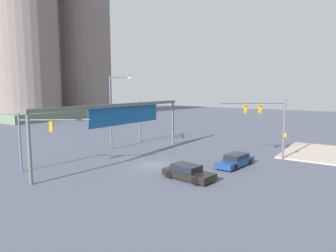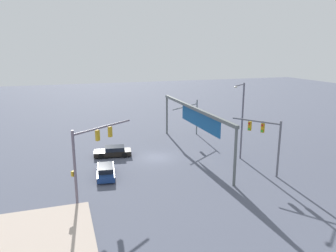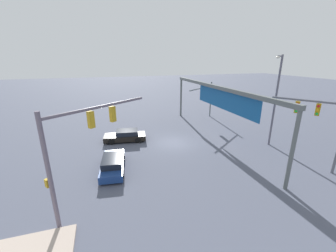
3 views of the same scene
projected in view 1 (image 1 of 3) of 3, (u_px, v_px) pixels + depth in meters
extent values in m
plane|color=#4E5364|center=(156.00, 165.00, 29.50)|extent=(174.48, 174.48, 0.00)
cylinder|color=slate|center=(140.00, 121.00, 42.55)|extent=(0.21, 0.21, 5.84)
cylinder|color=slate|center=(138.00, 104.00, 39.69)|extent=(4.31, 3.05, 0.16)
cube|color=#B88E11|center=(138.00, 108.00, 40.53)|extent=(0.41, 0.40, 0.95)
cylinder|color=red|center=(140.00, 106.00, 40.49)|extent=(0.20, 0.16, 0.20)
cylinder|color=orange|center=(140.00, 108.00, 40.53)|extent=(0.20, 0.16, 0.20)
cylinder|color=green|center=(140.00, 110.00, 40.57)|extent=(0.20, 0.16, 0.20)
cube|color=#B88E11|center=(137.00, 109.00, 39.14)|extent=(0.41, 0.40, 0.95)
cylinder|color=red|center=(139.00, 106.00, 39.10)|extent=(0.20, 0.16, 0.20)
cylinder|color=orange|center=(139.00, 109.00, 39.14)|extent=(0.20, 0.16, 0.20)
cylinder|color=green|center=(139.00, 111.00, 39.18)|extent=(0.20, 0.16, 0.20)
cylinder|color=slate|center=(284.00, 130.00, 31.44)|extent=(0.23, 0.23, 6.42)
cylinder|color=slate|center=(253.00, 103.00, 30.94)|extent=(4.14, 5.53, 0.17)
cube|color=gold|center=(260.00, 109.00, 31.05)|extent=(0.40, 0.41, 0.95)
cylinder|color=red|center=(261.00, 106.00, 30.85)|extent=(0.17, 0.20, 0.20)
cylinder|color=orange|center=(260.00, 109.00, 30.89)|extent=(0.17, 0.20, 0.20)
cylinder|color=green|center=(260.00, 112.00, 30.93)|extent=(0.17, 0.20, 0.20)
cube|color=gold|center=(245.00, 109.00, 30.98)|extent=(0.40, 0.41, 0.95)
cylinder|color=red|center=(246.00, 106.00, 30.78)|extent=(0.17, 0.20, 0.20)
cylinder|color=orange|center=(246.00, 109.00, 30.82)|extent=(0.17, 0.20, 0.20)
cylinder|color=green|center=(246.00, 112.00, 30.86)|extent=(0.17, 0.20, 0.20)
cube|color=gold|center=(285.00, 135.00, 31.25)|extent=(0.37, 0.38, 0.44)
cylinder|color=slate|center=(20.00, 143.00, 26.98)|extent=(0.18, 0.18, 5.30)
cylinder|color=slate|center=(55.00, 120.00, 26.84)|extent=(3.82, 5.19, 0.14)
cube|color=#B59210|center=(51.00, 127.00, 26.90)|extent=(0.40, 0.41, 0.95)
cylinder|color=red|center=(52.00, 123.00, 27.03)|extent=(0.17, 0.20, 0.20)
cylinder|color=orange|center=(52.00, 126.00, 27.06)|extent=(0.17, 0.20, 0.20)
cylinder|color=green|center=(52.00, 130.00, 27.10)|extent=(0.17, 0.20, 0.20)
cylinder|color=slate|center=(111.00, 113.00, 36.92)|extent=(0.20, 0.20, 8.98)
cylinder|color=slate|center=(120.00, 77.00, 36.45)|extent=(1.57, 1.99, 0.12)
ellipsoid|color=silver|center=(130.00, 78.00, 36.54)|extent=(0.60, 0.66, 0.20)
cylinder|color=#596060|center=(29.00, 150.00, 23.26)|extent=(0.28, 0.28, 5.59)
cylinder|color=#596060|center=(173.00, 124.00, 40.13)|extent=(0.28, 0.28, 5.59)
cube|color=#596060|center=(120.00, 105.00, 31.33)|extent=(20.88, 0.35, 0.35)
cube|color=#14518F|center=(127.00, 114.00, 32.65)|extent=(10.80, 0.08, 2.16)
cube|color=#5D745A|center=(60.00, 113.00, 80.17)|extent=(34.43, 17.04, 2.01)
cylinder|color=slate|center=(23.00, 0.00, 69.64)|extent=(15.04, 15.04, 51.74)
cylinder|color=slate|center=(83.00, 15.00, 83.98)|extent=(15.04, 15.04, 51.74)
cube|color=black|center=(189.00, 174.00, 24.92)|extent=(2.47, 4.65, 0.55)
cube|color=black|center=(186.00, 167.00, 25.03)|extent=(1.94, 2.51, 0.50)
cylinder|color=black|center=(208.00, 177.00, 24.65)|extent=(0.31, 0.66, 0.64)
cylinder|color=black|center=(196.00, 181.00, 23.38)|extent=(0.31, 0.66, 0.64)
cylinder|color=black|center=(182.00, 170.00, 26.48)|extent=(0.31, 0.66, 0.64)
cylinder|color=black|center=(169.00, 175.00, 25.21)|extent=(0.31, 0.66, 0.64)
cube|color=navy|center=(235.00, 162.00, 29.00)|extent=(4.91, 2.30, 0.55)
cube|color=black|center=(236.00, 156.00, 29.15)|extent=(2.63, 1.81, 0.50)
cylinder|color=black|center=(235.00, 168.00, 27.40)|extent=(0.66, 0.30, 0.64)
cylinder|color=black|center=(220.00, 165.00, 28.44)|extent=(0.66, 0.30, 0.64)
cylinder|color=black|center=(249.00, 162.00, 29.59)|extent=(0.66, 0.30, 0.64)
cylinder|color=black|center=(235.00, 159.00, 30.63)|extent=(0.66, 0.30, 0.64)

